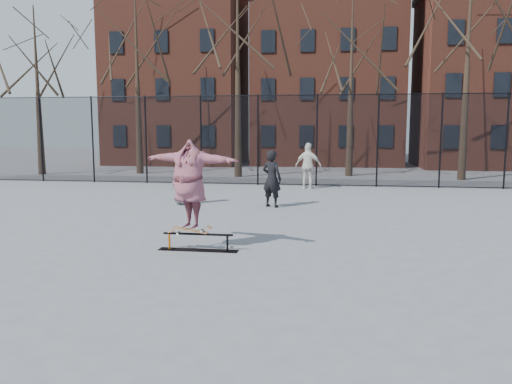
# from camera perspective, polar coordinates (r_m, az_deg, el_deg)

# --- Properties ---
(ground) EXTENTS (100.00, 100.00, 0.00)m
(ground) POSITION_cam_1_polar(r_m,az_deg,el_deg) (9.54, -2.70, -8.19)
(ground) COLOR slate
(skate_rail) EXTENTS (1.69, 0.26, 0.37)m
(skate_rail) POSITION_cam_1_polar(r_m,az_deg,el_deg) (10.57, -6.63, -5.88)
(skate_rail) COLOR black
(skate_rail) RESTS_ON ground
(skateboard) EXTENTS (0.81, 0.19, 0.10)m
(skateboard) POSITION_cam_1_polar(r_m,az_deg,el_deg) (10.55, -7.52, -4.39)
(skateboard) COLOR #8D5D38
(skateboard) RESTS_ON skate_rail
(skater) EXTENTS (2.32, 1.29, 1.83)m
(skater) POSITION_cam_1_polar(r_m,az_deg,el_deg) (10.40, -7.61, 0.81)
(skater) COLOR #4D378B
(skater) RESTS_ON skateboard
(bystander_grey) EXTENTS (0.90, 0.76, 1.57)m
(bystander_grey) POSITION_cam_1_polar(r_m,az_deg,el_deg) (16.81, -8.35, 1.24)
(bystander_grey) COLOR slate
(bystander_grey) RESTS_ON ground
(bystander_black) EXTENTS (0.79, 0.68, 1.84)m
(bystander_black) POSITION_cam_1_polar(r_m,az_deg,el_deg) (16.08, 1.82, 1.53)
(bystander_black) COLOR black
(bystander_black) RESTS_ON ground
(bystander_white) EXTENTS (1.21, 0.75, 1.92)m
(bystander_white) POSITION_cam_1_polar(r_m,az_deg,el_deg) (21.09, 6.00, 3.00)
(bystander_white) COLOR silver
(bystander_white) RESTS_ON ground
(fence) EXTENTS (34.03, 0.07, 4.00)m
(fence) POSITION_cam_1_polar(r_m,az_deg,el_deg) (22.09, 3.79, 6.06)
(fence) COLOR black
(fence) RESTS_ON ground
(tree_row) EXTENTS (33.66, 7.46, 10.67)m
(tree_row) POSITION_cam_1_polar(r_m,az_deg,el_deg) (26.68, 4.13, 17.72)
(tree_row) COLOR black
(tree_row) RESTS_ON ground
(rowhouses) EXTENTS (29.00, 7.00, 13.00)m
(rowhouses) POSITION_cam_1_polar(r_m,az_deg,el_deg) (35.20, 6.85, 13.05)
(rowhouses) COLOR #5F2B1F
(rowhouses) RESTS_ON ground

